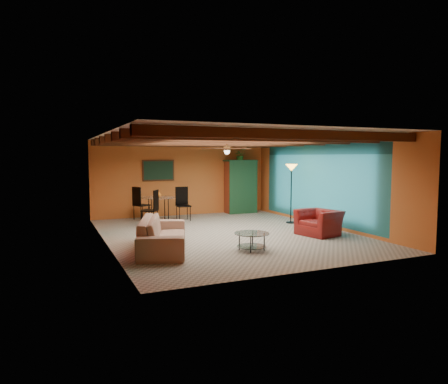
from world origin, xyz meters
name	(u,v)px	position (x,y,z in m)	size (l,w,h in m)	color
room	(225,149)	(0.00, 0.11, 2.36)	(6.52, 8.01, 2.71)	#9C968B
sofa	(163,234)	(-2.13, -1.20, 0.37)	(2.53, 0.99, 0.74)	#987462
armchair	(319,222)	(2.24, -1.17, 0.34)	(1.06, 0.93, 0.69)	maroon
coffee_table	(252,241)	(-0.29, -2.05, 0.21)	(0.80, 0.80, 0.41)	white
dining_table	(158,205)	(-1.22, 2.77, 0.57)	(2.18, 2.18, 1.14)	silver
armoire	(240,187)	(2.20, 3.70, 0.98)	(1.11, 0.55, 1.95)	brown
floor_lamp	(291,194)	(2.65, 0.87, 0.95)	(0.39, 0.39, 1.91)	black
ceiling_fan	(227,148)	(0.00, 0.00, 2.36)	(1.50, 1.50, 0.44)	#472614
painting	(158,170)	(-0.90, 3.96, 1.65)	(1.05, 0.03, 0.65)	black
potted_plant	(240,155)	(2.20, 3.70, 2.20)	(0.44, 0.38, 0.49)	#26661E
vase	(158,184)	(-1.22, 2.77, 1.24)	(0.20, 0.20, 0.20)	orange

